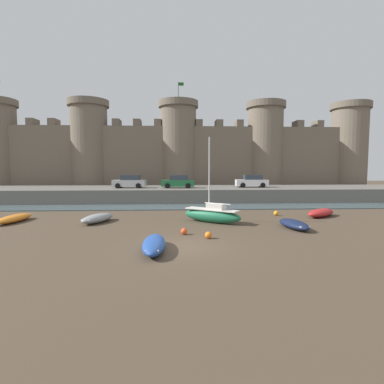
{
  "coord_description": "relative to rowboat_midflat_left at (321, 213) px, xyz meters",
  "views": [
    {
      "loc": [
        -0.31,
        -15.62,
        4.21
      ],
      "look_at": [
        0.77,
        5.54,
        2.5
      ],
      "focal_mm": 28.0,
      "sensor_mm": 36.0,
      "label": 1
    }
  ],
  "objects": [
    {
      "name": "mooring_buoy_near_shore",
      "position": [
        -8.41,
        2.35,
        -0.13
      ],
      "size": [
        0.46,
        0.46,
        0.46
      ],
      "primitive_type": "sphere",
      "color": "orange",
      "rests_on": "ground"
    },
    {
      "name": "rowboat_near_channel_right",
      "position": [
        -4.32,
        -4.85,
        -0.04
      ],
      "size": [
        1.73,
        3.57,
        0.61
      ],
      "color": "#141E3D",
      "rests_on": "ground"
    },
    {
      "name": "sailboat_midflat_centre",
      "position": [
        -9.73,
        -2.28,
        0.27
      ],
      "size": [
        4.63,
        3.84,
        6.56
      ],
      "color": "#1E6B47",
      "rests_on": "ground"
    },
    {
      "name": "water_channel",
      "position": [
        -12.13,
        6.74,
        -0.31
      ],
      "size": [
        80.0,
        4.5,
        0.1
      ],
      "primitive_type": "cube",
      "color": "slate",
      "rests_on": "ground"
    },
    {
      "name": "car_quay_centre_west",
      "position": [
        -18.38,
        13.15,
        2.1
      ],
      "size": [
        4.18,
        2.04,
        1.62
      ],
      "color": "#B2B5B7",
      "rests_on": "quay_road"
    },
    {
      "name": "car_quay_west",
      "position": [
        -12.23,
        12.8,
        2.1
      ],
      "size": [
        4.18,
        2.04,
        1.62
      ],
      "color": "#1E6638",
      "rests_on": "quay_road"
    },
    {
      "name": "quay_road",
      "position": [
        -12.13,
        13.99,
        0.48
      ],
      "size": [
        68.79,
        10.0,
        1.68
      ],
      "primitive_type": "cube",
      "color": "#666059",
      "rests_on": "ground"
    },
    {
      "name": "mooring_buoy_off_centre",
      "position": [
        -11.99,
        -6.33,
        -0.15
      ],
      "size": [
        0.42,
        0.42,
        0.42
      ],
      "primitive_type": "sphere",
      "color": "#E04C1E",
      "rests_on": "ground"
    },
    {
      "name": "castle",
      "position": [
        -12.13,
        23.87,
        6.31
      ],
      "size": [
        63.14,
        6.35,
        17.82
      ],
      "color": "#706354",
      "rests_on": "ground"
    },
    {
      "name": "ground_plane",
      "position": [
        -12.13,
        -9.36,
        -0.36
      ],
      "size": [
        160.0,
        160.0,
        0.0
      ],
      "primitive_type": "plane",
      "color": "#4C3D2D"
    },
    {
      "name": "mooring_buoy_near_channel",
      "position": [
        -3.68,
        0.78,
        -0.15
      ],
      "size": [
        0.43,
        0.43,
        0.43
      ],
      "primitive_type": "sphere",
      "color": "orange",
      "rests_on": "ground"
    },
    {
      "name": "rowboat_midflat_right",
      "position": [
        -25.09,
        -1.28,
        -0.06
      ],
      "size": [
        1.7,
        4.12,
        0.56
      ],
      "color": "orange",
      "rests_on": "ground"
    },
    {
      "name": "car_quay_centre_east",
      "position": [
        -2.65,
        13.54,
        2.1
      ],
      "size": [
        4.18,
        2.04,
        1.62
      ],
      "color": "silver",
      "rests_on": "quay_road"
    },
    {
      "name": "mooring_buoy_mid_mud",
      "position": [
        -10.57,
        -7.47,
        -0.15
      ],
      "size": [
        0.42,
        0.42,
        0.42
      ],
      "primitive_type": "sphere",
      "color": "orange",
      "rests_on": "ground"
    },
    {
      "name": "rowboat_foreground_left",
      "position": [
        -13.61,
        -10.04,
        0.0
      ],
      "size": [
        1.21,
        3.77,
        0.69
      ],
      "color": "#234793",
      "rests_on": "ground"
    },
    {
      "name": "rowboat_midflat_left",
      "position": [
        0.0,
        0.0,
        0.0
      ],
      "size": [
        3.73,
        3.3,
        0.69
      ],
      "color": "red",
      "rests_on": "ground"
    },
    {
      "name": "rowboat_foreground_centre",
      "position": [
        -18.57,
        -1.78,
        -0.01
      ],
      "size": [
        2.53,
        3.69,
        0.66
      ],
      "color": "gray",
      "rests_on": "ground"
    }
  ]
}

